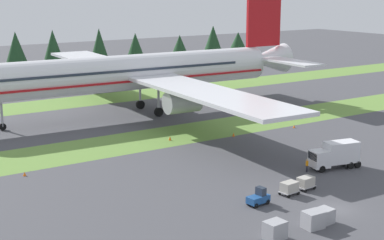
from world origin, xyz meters
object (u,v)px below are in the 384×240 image
(ground_crew_marshaller, at_px, (307,165))
(uld_container_2, at_px, (323,216))
(taxiway_marker_0, at_px, (170,138))
(taxiway_marker_1, at_px, (25,174))
(uld_container_0, at_px, (313,220))
(airliner, at_px, (138,72))
(taxiway_marker_2, at_px, (294,126))
(uld_container_1, at_px, (275,230))
(taxiway_marker_3, at_px, (234,135))
(baggage_tug, at_px, (259,198))
(cargo_dolly_lead, at_px, (289,187))
(catering_truck, at_px, (335,154))
(cargo_dolly_second, at_px, (306,182))

(ground_crew_marshaller, xyz_separation_m, uld_container_2, (-10.56, -13.20, -0.18))
(taxiway_marker_0, xyz_separation_m, taxiway_marker_1, (-24.69, -4.84, -0.07))
(uld_container_0, bearing_deg, airliner, 79.35)
(airliner, xyz_separation_m, taxiway_marker_1, (-29.85, -24.82, -7.84))
(taxiway_marker_2, bearing_deg, uld_container_2, -128.98)
(ground_crew_marshaller, height_order, taxiway_marker_0, ground_crew_marshaller)
(uld_container_1, relative_size, taxiway_marker_3, 3.50)
(baggage_tug, relative_size, cargo_dolly_lead, 1.16)
(baggage_tug, bearing_deg, cargo_dolly_lead, -90.00)
(baggage_tug, relative_size, catering_truck, 0.37)
(ground_crew_marshaller, distance_m, uld_container_0, 18.26)
(baggage_tug, height_order, taxiway_marker_0, baggage_tug)
(taxiway_marker_0, xyz_separation_m, taxiway_marker_2, (22.09, -4.64, -0.07))
(baggage_tug, distance_m, cargo_dolly_lead, 5.03)
(taxiway_marker_1, distance_m, taxiway_marker_2, 46.78)
(cargo_dolly_lead, height_order, ground_crew_marshaller, ground_crew_marshaller)
(catering_truck, height_order, taxiway_marker_3, catering_truck)
(baggage_tug, xyz_separation_m, uld_container_0, (0.50, -7.90, 0.06))
(airliner, bearing_deg, taxiway_marker_0, 168.11)
(cargo_dolly_second, xyz_separation_m, catering_truck, (9.10, 3.90, 1.03))
(catering_truck, height_order, uld_container_1, catering_truck)
(catering_truck, height_order, uld_container_0, catering_truck)
(uld_container_0, bearing_deg, cargo_dolly_lead, 61.76)
(uld_container_1, relative_size, taxiway_marker_2, 3.95)
(cargo_dolly_lead, relative_size, taxiway_marker_2, 4.61)
(cargo_dolly_second, xyz_separation_m, taxiway_marker_2, (20.25, 23.64, -0.67))
(uld_container_2, distance_m, taxiway_marker_1, 38.05)
(uld_container_1, bearing_deg, uld_container_2, 1.26)
(uld_container_0, distance_m, taxiway_marker_3, 36.81)
(cargo_dolly_lead, xyz_separation_m, taxiway_marker_0, (1.04, 28.56, -0.59))
(uld_container_0, distance_m, taxiway_marker_1, 37.38)
(uld_container_0, xyz_separation_m, taxiway_marker_0, (5.54, 36.94, -0.55))
(ground_crew_marshaller, height_order, uld_container_1, uld_container_1)
(ground_crew_marshaller, bearing_deg, catering_truck, 122.25)
(cargo_dolly_lead, xyz_separation_m, taxiway_marker_3, (10.94, 25.03, -0.63))
(baggage_tug, xyz_separation_m, catering_truck, (16.99, 4.67, 1.14))
(baggage_tug, height_order, cargo_dolly_second, baggage_tug)
(ground_crew_marshaller, distance_m, taxiway_marker_0, 24.41)
(taxiway_marker_3, bearing_deg, uld_container_0, -114.80)
(cargo_dolly_lead, bearing_deg, cargo_dolly_second, -90.00)
(uld_container_2, relative_size, taxiway_marker_2, 3.95)
(taxiway_marker_2, bearing_deg, cargo_dolly_lead, -134.04)
(uld_container_1, distance_m, taxiway_marker_3, 39.01)
(cargo_dolly_lead, bearing_deg, taxiway_marker_1, 39.38)
(cargo_dolly_second, distance_m, uld_container_1, 14.97)
(uld_container_0, bearing_deg, taxiway_marker_3, 65.20)
(catering_truck, xyz_separation_m, taxiway_marker_1, (-35.63, 19.54, -1.69))
(taxiway_marker_2, relative_size, taxiway_marker_3, 0.89)
(ground_crew_marshaller, xyz_separation_m, uld_container_0, (-12.30, -13.50, -0.07))
(cargo_dolly_second, xyz_separation_m, uld_container_0, (-7.39, -8.66, -0.04))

